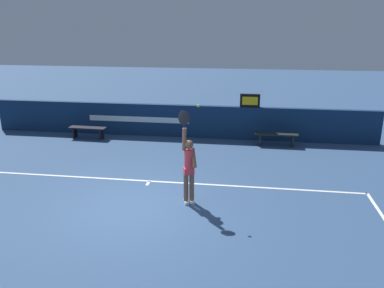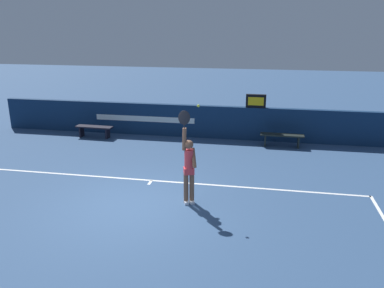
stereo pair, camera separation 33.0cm
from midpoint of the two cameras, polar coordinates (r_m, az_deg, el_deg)
ground_plane at (r=9.70m, az=-9.60°, el=-9.00°), size 60.00×60.00×0.00m
court_lines at (r=8.77m, az=-11.84°, el=-12.13°), size 11.77×5.53×0.00m
back_wall at (r=15.12m, az=-2.67°, el=3.42°), size 14.93×0.23×1.26m
speed_display at (r=14.67m, az=7.86°, el=6.33°), size 0.73×0.15×0.49m
tennis_player at (r=9.37m, az=-1.50°, el=-3.28°), size 0.48×0.38×2.35m
tennis_ball at (r=8.98m, az=-0.13°, el=5.62°), size 0.06×0.06×0.06m
courtside_bench_near at (r=14.32m, az=11.61°, el=1.12°), size 1.54×0.38×0.46m
courtside_bench_far at (r=15.47m, az=-15.64°, el=2.00°), size 1.45×0.42×0.45m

